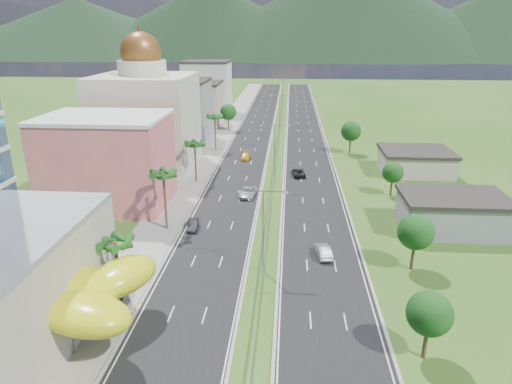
# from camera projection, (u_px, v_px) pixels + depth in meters

# --- Properties ---
(ground) EXTENTS (500.00, 500.00, 0.00)m
(ground) POSITION_uv_depth(u_px,v_px,m) (257.00, 318.00, 48.58)
(ground) COLOR #2D5119
(ground) RESTS_ON ground
(road_left) EXTENTS (11.00, 260.00, 0.04)m
(road_left) POSITION_uv_depth(u_px,v_px,m) (253.00, 134.00, 133.62)
(road_left) COLOR black
(road_left) RESTS_ON ground
(road_right) EXTENTS (11.00, 260.00, 0.04)m
(road_right) POSITION_uv_depth(u_px,v_px,m) (305.00, 135.00, 132.58)
(road_right) COLOR black
(road_right) RESTS_ON ground
(sidewalk_left) EXTENTS (7.00, 260.00, 0.12)m
(sidewalk_left) POSITION_uv_depth(u_px,v_px,m) (221.00, 134.00, 134.26)
(sidewalk_left) COLOR gray
(sidewalk_left) RESTS_ON ground
(median_guardrail) EXTENTS (0.10, 216.06, 0.76)m
(median_guardrail) POSITION_uv_depth(u_px,v_px,m) (277.00, 148.00, 115.98)
(median_guardrail) COLOR gray
(median_guardrail) RESTS_ON ground
(streetlight_median_b) EXTENTS (6.04, 0.25, 11.00)m
(streetlight_median_b) POSITION_uv_depth(u_px,v_px,m) (263.00, 223.00, 55.70)
(streetlight_median_b) COLOR gray
(streetlight_median_b) RESTS_ON ground
(streetlight_median_c) EXTENTS (6.04, 0.25, 11.00)m
(streetlight_median_c) POSITION_uv_depth(u_px,v_px,m) (274.00, 145.00, 93.27)
(streetlight_median_c) COLOR gray
(streetlight_median_c) RESTS_ON ground
(streetlight_median_d) EXTENTS (6.04, 0.25, 11.00)m
(streetlight_median_d) POSITION_uv_depth(u_px,v_px,m) (280.00, 109.00, 135.53)
(streetlight_median_d) COLOR gray
(streetlight_median_d) RESTS_ON ground
(streetlight_median_e) EXTENTS (6.04, 0.25, 11.00)m
(streetlight_median_e) POSITION_uv_depth(u_px,v_px,m) (283.00, 90.00, 177.80)
(streetlight_median_e) COLOR gray
(streetlight_median_e) RESTS_ON ground
(lime_canopy) EXTENTS (18.00, 15.00, 7.40)m
(lime_canopy) POSITION_uv_depth(u_px,v_px,m) (50.00, 290.00, 44.53)
(lime_canopy) COLOR #C9CB13
(lime_canopy) RESTS_ON ground
(pink_shophouse) EXTENTS (20.00, 15.00, 15.00)m
(pink_shophouse) POSITION_uv_depth(u_px,v_px,m) (108.00, 163.00, 78.05)
(pink_shophouse) COLOR #C95266
(pink_shophouse) RESTS_ON ground
(domed_building) EXTENTS (20.00, 20.00, 28.70)m
(domed_building) POSITION_uv_depth(u_px,v_px,m) (146.00, 116.00, 98.36)
(domed_building) COLOR beige
(domed_building) RESTS_ON ground
(midrise_grey) EXTENTS (16.00, 15.00, 16.00)m
(midrise_grey) POSITION_uv_depth(u_px,v_px,m) (178.00, 112.00, 122.90)
(midrise_grey) COLOR gray
(midrise_grey) RESTS_ON ground
(midrise_beige) EXTENTS (16.00, 15.00, 13.00)m
(midrise_beige) POSITION_uv_depth(u_px,v_px,m) (195.00, 105.00, 144.06)
(midrise_beige) COLOR #B7AD97
(midrise_beige) RESTS_ON ground
(midrise_white) EXTENTS (16.00, 15.00, 18.00)m
(midrise_white) POSITION_uv_depth(u_px,v_px,m) (207.00, 88.00, 164.82)
(midrise_white) COLOR silver
(midrise_white) RESTS_ON ground
(shed_near) EXTENTS (15.00, 10.00, 5.00)m
(shed_near) POSITION_uv_depth(u_px,v_px,m) (452.00, 214.00, 69.28)
(shed_near) COLOR gray
(shed_near) RESTS_ON ground
(shed_far) EXTENTS (14.00, 12.00, 4.40)m
(shed_far) POSITION_uv_depth(u_px,v_px,m) (415.00, 162.00, 97.42)
(shed_far) COLOR #B7AD97
(shed_far) RESTS_ON ground
(palm_tree_b) EXTENTS (3.60, 3.60, 8.10)m
(palm_tree_b) POSITION_uv_depth(u_px,v_px,m) (115.00, 245.00, 49.16)
(palm_tree_b) COLOR #47301C
(palm_tree_b) RESTS_ON ground
(palm_tree_c) EXTENTS (3.60, 3.60, 9.60)m
(palm_tree_c) POSITION_uv_depth(u_px,v_px,m) (163.00, 176.00, 67.46)
(palm_tree_c) COLOR #47301C
(palm_tree_c) RESTS_ON ground
(palm_tree_d) EXTENTS (3.60, 3.60, 8.60)m
(palm_tree_d) POSITION_uv_depth(u_px,v_px,m) (195.00, 145.00, 89.38)
(palm_tree_d) COLOR #47301C
(palm_tree_d) RESTS_ON ground
(palm_tree_e) EXTENTS (3.60, 3.60, 9.40)m
(palm_tree_e) POSITION_uv_depth(u_px,v_px,m) (215.00, 118.00, 112.60)
(palm_tree_e) COLOR #47301C
(palm_tree_e) RESTS_ON ground
(leafy_tree_lfar) EXTENTS (4.90, 4.90, 8.05)m
(leafy_tree_lfar) POSITION_uv_depth(u_px,v_px,m) (228.00, 112.00, 137.00)
(leafy_tree_lfar) COLOR #47301C
(leafy_tree_lfar) RESTS_ON ground
(leafy_tree_ra) EXTENTS (4.20, 4.20, 6.90)m
(leafy_tree_ra) POSITION_uv_depth(u_px,v_px,m) (430.00, 314.00, 41.17)
(leafy_tree_ra) COLOR #47301C
(leafy_tree_ra) RESTS_ON ground
(leafy_tree_rb) EXTENTS (4.55, 4.55, 7.47)m
(leafy_tree_rb) POSITION_uv_depth(u_px,v_px,m) (416.00, 232.00, 56.79)
(leafy_tree_rb) COLOR #47301C
(leafy_tree_rb) RESTS_ON ground
(leafy_tree_rc) EXTENTS (3.85, 3.85, 6.33)m
(leafy_tree_rc) POSITION_uv_depth(u_px,v_px,m) (393.00, 173.00, 83.15)
(leafy_tree_rc) COLOR #47301C
(leafy_tree_rc) RESTS_ON ground
(leafy_tree_rd) EXTENTS (4.90, 4.90, 8.05)m
(leafy_tree_rd) POSITION_uv_depth(u_px,v_px,m) (351.00, 131.00, 111.20)
(leafy_tree_rd) COLOR #47301C
(leafy_tree_rd) RESTS_ON ground
(mountain_ridge) EXTENTS (860.00, 140.00, 90.00)m
(mountain_ridge) POSITION_uv_depth(u_px,v_px,m) (347.00, 59.00, 467.05)
(mountain_ridge) COLOR black
(mountain_ridge) RESTS_ON ground
(car_dark_left) EXTENTS (1.89, 4.41, 1.41)m
(car_dark_left) POSITION_uv_depth(u_px,v_px,m) (193.00, 225.00, 69.97)
(car_dark_left) COLOR black
(car_dark_left) RESTS_ON road_left
(car_silver_mid_left) EXTENTS (3.26, 5.91, 1.57)m
(car_silver_mid_left) POSITION_uv_depth(u_px,v_px,m) (248.00, 192.00, 83.62)
(car_silver_mid_left) COLOR #ACAFB4
(car_silver_mid_left) RESTS_ON road_left
(car_yellow_far_left) EXTENTS (1.98, 4.84, 1.40)m
(car_yellow_far_left) POSITION_uv_depth(u_px,v_px,m) (246.00, 156.00, 107.88)
(car_yellow_far_left) COLOR gold
(car_yellow_far_left) RESTS_ON road_left
(car_silver_right) EXTENTS (2.26, 4.88, 1.55)m
(car_silver_right) POSITION_uv_depth(u_px,v_px,m) (323.00, 251.00, 61.47)
(car_silver_right) COLOR #A7A9AF
(car_silver_right) RESTS_ON road_right
(car_dark_far_right) EXTENTS (2.99, 5.46, 1.45)m
(car_dark_far_right) POSITION_uv_depth(u_px,v_px,m) (298.00, 172.00, 95.49)
(car_dark_far_right) COLOR black
(car_dark_far_right) RESTS_ON road_right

